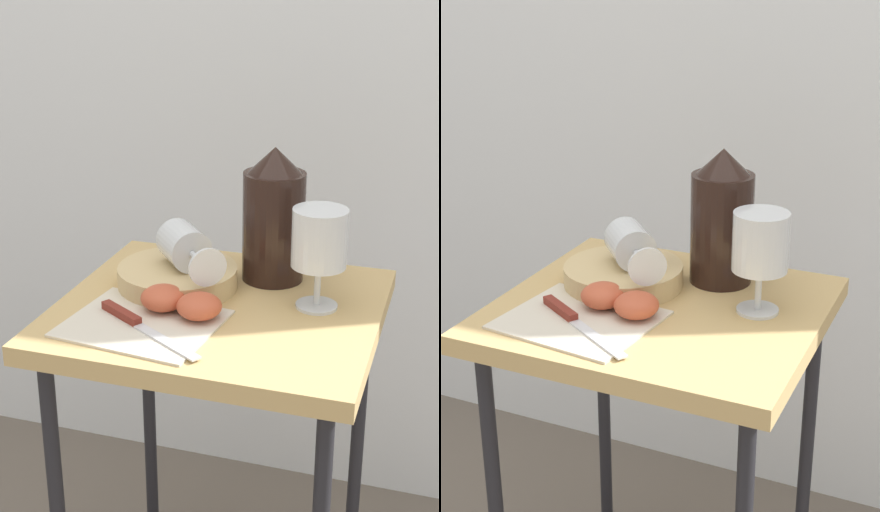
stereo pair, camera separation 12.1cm
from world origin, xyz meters
TOP-DOWN VIEW (x-y plane):
  - curtain_drape at (0.00, 0.54)m, footprint 2.40×0.03m
  - table at (0.00, 0.00)m, footprint 0.49×0.45m
  - linen_napkin at (-0.08, -0.10)m, footprint 0.23×0.21m
  - basket_tray at (-0.08, 0.04)m, footprint 0.19×0.19m
  - pitcher at (0.05, 0.13)m, footprint 0.15×0.10m
  - wine_glass_upright at (0.14, 0.04)m, footprint 0.08×0.08m
  - wine_glass_tipped_near at (-0.07, 0.05)m, footprint 0.14×0.15m
  - apple_half_left at (-0.07, -0.05)m, footprint 0.07×0.07m
  - apple_half_right at (-0.01, -0.06)m, footprint 0.07×0.07m
  - knife at (-0.09, -0.11)m, footprint 0.19×0.13m

SIDE VIEW (x-z plane):
  - table at x=0.00m, z-range 0.26..0.92m
  - linen_napkin at x=-0.08m, z-range 0.66..0.67m
  - knife at x=-0.09m, z-range 0.67..0.68m
  - basket_tray at x=-0.08m, z-range 0.66..0.70m
  - apple_half_left at x=-0.07m, z-range 0.67..0.70m
  - apple_half_right at x=-0.01m, z-range 0.67..0.70m
  - wine_glass_tipped_near at x=-0.07m, z-range 0.70..0.77m
  - pitcher at x=0.05m, z-range 0.64..0.86m
  - wine_glass_upright at x=0.14m, z-range 0.69..0.84m
  - curtain_drape at x=0.00m, z-range 0.00..2.10m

